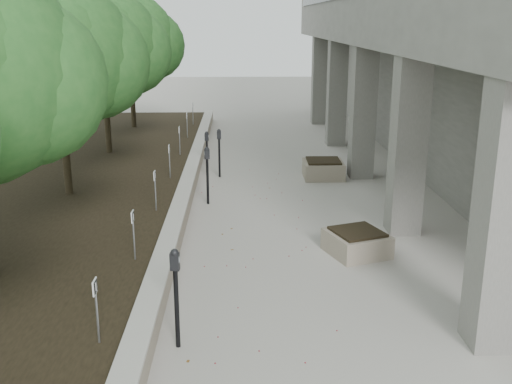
{
  "coord_description": "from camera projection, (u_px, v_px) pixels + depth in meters",
  "views": [
    {
      "loc": [
        -0.37,
        -6.95,
        4.74
      ],
      "look_at": [
        -0.01,
        5.63,
        1.08
      ],
      "focal_mm": 41.72,
      "sensor_mm": 36.0,
      "label": 1
    }
  ],
  "objects": [
    {
      "name": "parking_sign_6",
      "position": [
        180.0,
        141.0,
        19.69
      ],
      "size": [
        0.04,
        0.22,
        0.96
      ],
      "primitive_type": null,
      "color": "black",
      "rests_on": "planting_bed"
    },
    {
      "name": "retaining_wall",
      "position": [
        187.0,
        187.0,
        16.52
      ],
      "size": [
        0.39,
        26.0,
        0.5
      ],
      "primitive_type": null,
      "color": "#A1927F",
      "rests_on": "ground"
    },
    {
      "name": "crabapple_tree_3",
      "position": [
        60.0,
        88.0,
        14.68
      ],
      "size": [
        4.6,
        4.0,
        5.44
      ],
      "primitive_type": null,
      "color": "#235922",
      "rests_on": "planting_bed"
    },
    {
      "name": "parking_sign_4",
      "position": [
        155.0,
        191.0,
        13.93
      ],
      "size": [
        0.04,
        0.22,
        0.96
      ],
      "primitive_type": null,
      "color": "black",
      "rests_on": "planting_bed"
    },
    {
      "name": "parking_sign_8",
      "position": [
        193.0,
        113.0,
        25.45
      ],
      "size": [
        0.04,
        0.22,
        0.96
      ],
      "primitive_type": null,
      "color": "black",
      "rests_on": "planting_bed"
    },
    {
      "name": "planting_bed",
      "position": [
        54.0,
        190.0,
        16.43
      ],
      "size": [
        7.0,
        26.0,
        0.4
      ],
      "primitive_type": "cube",
      "color": "black",
      "rests_on": "ground"
    },
    {
      "name": "parking_sign_5",
      "position": [
        170.0,
        161.0,
        16.81
      ],
      "size": [
        0.04,
        0.22,
        0.96
      ],
      "primitive_type": null,
      "color": "black",
      "rests_on": "planting_bed"
    },
    {
      "name": "parking_meter_4",
      "position": [
        219.0,
        153.0,
        18.4
      ],
      "size": [
        0.15,
        0.11,
        1.52
      ],
      "primitive_type": null,
      "rotation": [
        0.0,
        0.0,
        0.02
      ],
      "color": "black",
      "rests_on": "ground"
    },
    {
      "name": "crabapple_tree_4",
      "position": [
        104.0,
        71.0,
        19.48
      ],
      "size": [
        4.6,
        4.0,
        5.44
      ],
      "primitive_type": null,
      "color": "#235922",
      "rests_on": "planting_bed"
    },
    {
      "name": "planter_back",
      "position": [
        323.0,
        169.0,
        18.47
      ],
      "size": [
        1.23,
        1.23,
        0.57
      ],
      "primitive_type": null,
      "rotation": [
        0.0,
        0.0,
        -0.01
      ],
      "color": "#A1927F",
      "rests_on": "ground"
    },
    {
      "name": "parking_sign_2",
      "position": [
        97.0,
        312.0,
        8.17
      ],
      "size": [
        0.04,
        0.22,
        0.96
      ],
      "primitive_type": null,
      "color": "black",
      "rests_on": "planting_bed"
    },
    {
      "name": "planter_front",
      "position": [
        357.0,
        242.0,
        12.44
      ],
      "size": [
        1.44,
        1.44,
        0.52
      ],
      "primitive_type": null,
      "rotation": [
        0.0,
        0.0,
        0.35
      ],
      "color": "#A1927F",
      "rests_on": "ground"
    },
    {
      "name": "parking_sign_3",
      "position": [
        134.0,
        235.0,
        11.05
      ],
      "size": [
        0.04,
        0.22,
        0.96
      ],
      "primitive_type": null,
      "color": "black",
      "rests_on": "planting_bed"
    },
    {
      "name": "parking_sign_7",
      "position": [
        187.0,
        125.0,
        22.57
      ],
      "size": [
        0.04,
        0.22,
        0.96
      ],
      "primitive_type": null,
      "color": "black",
      "rests_on": "planting_bed"
    },
    {
      "name": "berry_scatter",
      "position": [
        253.0,
        248.0,
        12.8
      ],
      "size": [
        3.3,
        14.1,
        0.02
      ],
      "primitive_type": null,
      "color": "maroon",
      "rests_on": "ground"
    },
    {
      "name": "crabapple_tree_5",
      "position": [
        130.0,
        61.0,
        24.28
      ],
      "size": [
        4.6,
        4.0,
        5.44
      ],
      "primitive_type": null,
      "color": "#235922",
      "rests_on": "planting_bed"
    },
    {
      "name": "parking_meter_2",
      "position": [
        176.0,
        299.0,
        8.74
      ],
      "size": [
        0.17,
        0.13,
        1.58
      ],
      "primitive_type": null,
      "rotation": [
        0.0,
        0.0,
        -0.14
      ],
      "color": "black",
      "rests_on": "ground"
    },
    {
      "name": "parking_meter_3",
      "position": [
        207.0,
        176.0,
        15.68
      ],
      "size": [
        0.17,
        0.14,
        1.56
      ],
      "primitive_type": null,
      "rotation": [
        0.0,
        0.0,
        0.21
      ],
      "color": "black",
      "rests_on": "ground"
    },
    {
      "name": "parking_meter_5",
      "position": [
        207.0,
        154.0,
        18.6
      ],
      "size": [
        0.15,
        0.12,
        1.41
      ],
      "primitive_type": null,
      "rotation": [
        0.0,
        0.0,
        -0.13
      ],
      "color": "black",
      "rests_on": "ground"
    }
  ]
}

